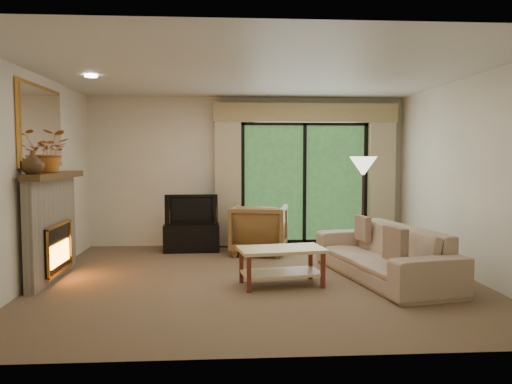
{
  "coord_description": "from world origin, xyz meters",
  "views": [
    {
      "loc": [
        -0.43,
        -6.28,
        1.58
      ],
      "look_at": [
        0.0,
        0.3,
        1.1
      ],
      "focal_mm": 35.0,
      "sensor_mm": 36.0,
      "label": 1
    }
  ],
  "objects": [
    {
      "name": "sofa",
      "position": [
        1.61,
        -0.09,
        0.34
      ],
      "size": [
        1.34,
        2.46,
        0.68
      ],
      "primitive_type": "imported",
      "rotation": [
        0.0,
        0.0,
        -1.38
      ],
      "color": "tan",
      "rests_on": "floor"
    },
    {
      "name": "floor_lamp",
      "position": [
        1.71,
        1.23,
        0.78
      ],
      "size": [
        0.54,
        0.54,
        1.57
      ],
      "primitive_type": null,
      "rotation": [
        0.0,
        0.0,
        -0.34
      ],
      "color": "beige",
      "rests_on": "floor"
    },
    {
      "name": "curtain_left",
      "position": [
        -0.35,
        2.34,
        1.2
      ],
      "size": [
        0.45,
        0.18,
        2.35
      ],
      "primitive_type": "cube",
      "color": "tan",
      "rests_on": "floor"
    },
    {
      "name": "media_console",
      "position": [
        -0.96,
        1.95,
        0.23
      ],
      "size": [
        0.92,
        0.43,
        0.46
      ],
      "primitive_type": "cube",
      "rotation": [
        0.0,
        0.0,
        0.02
      ],
      "color": "black",
      "rests_on": "floor"
    },
    {
      "name": "pillow_near",
      "position": [
        1.53,
        -0.76,
        0.57
      ],
      "size": [
        0.18,
        0.41,
        0.39
      ],
      "primitive_type": "cube",
      "rotation": [
        0.0,
        0.0,
        0.19
      ],
      "color": "#4F3B24",
      "rests_on": "sofa"
    },
    {
      "name": "cornice",
      "position": [
        1.0,
        2.36,
        2.32
      ],
      "size": [
        3.2,
        0.24,
        0.32
      ],
      "primitive_type": "cube",
      "color": "#A08B5A",
      "rests_on": "wall_back"
    },
    {
      "name": "mirror",
      "position": [
        -2.71,
        0.2,
        1.95
      ],
      "size": [
        0.07,
        1.45,
        1.02
      ],
      "primitive_type": null,
      "color": "gold",
      "rests_on": "wall_left"
    },
    {
      "name": "ceiling",
      "position": [
        0.0,
        0.0,
        2.6
      ],
      "size": [
        5.5,
        5.5,
        0.0
      ],
      "primitive_type": "plane",
      "rotation": [
        3.14,
        0.0,
        0.0
      ],
      "color": "silver",
      "rests_on": "ground"
    },
    {
      "name": "vase",
      "position": [
        -2.61,
        -0.42,
        1.51
      ],
      "size": [
        0.33,
        0.33,
        0.27
      ],
      "primitive_type": "imported",
      "rotation": [
        0.0,
        0.0,
        -0.3
      ],
      "color": "#493119",
      "rests_on": "fireplace"
    },
    {
      "name": "branches",
      "position": [
        -2.61,
        0.19,
        1.64
      ],
      "size": [
        0.53,
        0.47,
        0.53
      ],
      "primitive_type": "imported",
      "rotation": [
        0.0,
        0.0,
        0.13
      ],
      "color": "#C26C26",
      "rests_on": "fireplace"
    },
    {
      "name": "tv",
      "position": [
        -0.96,
        1.95,
        0.7
      ],
      "size": [
        0.86,
        0.13,
        0.5
      ],
      "primitive_type": "imported",
      "rotation": [
        0.0,
        0.0,
        0.02
      ],
      "color": "black",
      "rests_on": "media_console"
    },
    {
      "name": "pillow_far",
      "position": [
        1.53,
        0.58,
        0.56
      ],
      "size": [
        0.15,
        0.35,
        0.34
      ],
      "primitive_type": "cube",
      "rotation": [
        0.0,
        0.0,
        0.19
      ],
      "color": "#4F3B24",
      "rests_on": "sofa"
    },
    {
      "name": "curtain_right",
      "position": [
        2.35,
        2.34,
        1.2
      ],
      "size": [
        0.45,
        0.18,
        2.35
      ],
      "primitive_type": "cube",
      "color": "tan",
      "rests_on": "floor"
    },
    {
      "name": "wall_front",
      "position": [
        0.0,
        -2.5,
        1.3
      ],
      "size": [
        5.0,
        0.0,
        5.0
      ],
      "primitive_type": "plane",
      "rotation": [
        -1.57,
        0.0,
        0.0
      ],
      "color": "beige",
      "rests_on": "ground"
    },
    {
      "name": "wall_right",
      "position": [
        2.75,
        0.0,
        1.3
      ],
      "size": [
        0.0,
        5.0,
        5.0
      ],
      "primitive_type": "plane",
      "rotation": [
        1.57,
        0.0,
        -1.57
      ],
      "color": "beige",
      "rests_on": "ground"
    },
    {
      "name": "armchair",
      "position": [
        0.14,
        1.68,
        0.4
      ],
      "size": [
        1.02,
        1.04,
        0.8
      ],
      "primitive_type": "imported",
      "rotation": [
        0.0,
        0.0,
        2.93
      ],
      "color": "brown",
      "rests_on": "floor"
    },
    {
      "name": "wall_left",
      "position": [
        -2.75,
        0.0,
        1.3
      ],
      "size": [
        0.0,
        5.0,
        5.0
      ],
      "primitive_type": "plane",
      "rotation": [
        1.57,
        0.0,
        1.57
      ],
      "color": "beige",
      "rests_on": "ground"
    },
    {
      "name": "floor",
      "position": [
        0.0,
        0.0,
        0.0
      ],
      "size": [
        5.5,
        5.5,
        0.0
      ],
      "primitive_type": "plane",
      "color": "brown",
      "rests_on": "ground"
    },
    {
      "name": "coffee_table",
      "position": [
        0.27,
        -0.32,
        0.23
      ],
      "size": [
        1.1,
        0.72,
        0.46
      ],
      "primitive_type": null,
      "rotation": [
        0.0,
        0.0,
        0.15
      ],
      "color": "#DFC882",
      "rests_on": "floor"
    },
    {
      "name": "sliding_door",
      "position": [
        1.0,
        2.45,
        1.1
      ],
      "size": [
        2.26,
        0.1,
        2.16
      ],
      "primitive_type": null,
      "color": "black",
      "rests_on": "floor"
    },
    {
      "name": "fireplace",
      "position": [
        -2.63,
        0.2,
        0.69
      ],
      "size": [
        0.24,
        1.7,
        1.37
      ],
      "primitive_type": null,
      "color": "gray",
      "rests_on": "floor"
    },
    {
      "name": "wall_back",
      "position": [
        0.0,
        2.5,
        1.3
      ],
      "size": [
        5.0,
        0.0,
        5.0
      ],
      "primitive_type": "plane",
      "rotation": [
        1.57,
        0.0,
        0.0
      ],
      "color": "beige",
      "rests_on": "ground"
    }
  ]
}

